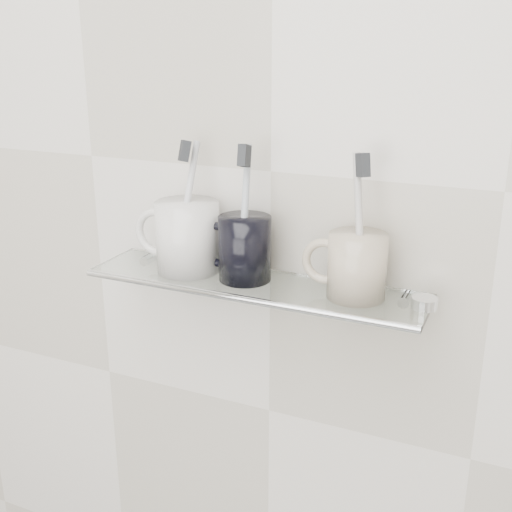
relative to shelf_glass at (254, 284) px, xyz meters
The scene contains 18 objects.
wall_back 0.17m from the shelf_glass, 90.00° to the left, with size 2.50×2.50×0.00m, color silver.
shelf_glass is the anchor object (origin of this frame).
shelf_rail 0.06m from the shelf_glass, 90.00° to the right, with size 0.01×0.01×0.50m, color silver.
bracket_left 0.22m from the shelf_glass, 167.38° to the left, with size 0.02×0.02×0.03m, color silver.
bracket_right 0.22m from the shelf_glass, 12.62° to the left, with size 0.02×0.02×0.03m, color silver.
mug_left 0.12m from the shelf_glass, behind, with size 0.09×0.09×0.11m, color white.
mug_left_handle 0.17m from the shelf_glass, behind, with size 0.08×0.08×0.01m, color white.
toothbrush_left 0.15m from the shelf_glass, behind, with size 0.01×0.01×0.19m, color silver.
bristles_left 0.22m from the shelf_glass, behind, with size 0.01×0.02×0.03m, color #25272A.
mug_center 0.05m from the shelf_glass, 162.56° to the left, with size 0.08×0.08×0.09m, color black.
mug_center_handle 0.08m from the shelf_glass, behind, with size 0.07×0.07×0.01m, color black.
toothbrush_center 0.11m from the shelf_glass, 162.56° to the left, with size 0.01×0.01×0.19m, color #A3B2BC.
bristles_center 0.19m from the shelf_glass, 162.56° to the left, with size 0.01×0.02×0.03m, color #25272A.
mug_right 0.16m from the shelf_glass, ahead, with size 0.08×0.08×0.09m, color beige.
mug_right_handle 0.12m from the shelf_glass, ahead, with size 0.07×0.07×0.01m, color beige.
toothbrush_right 0.18m from the shelf_glass, ahead, with size 0.01×0.01×0.19m, color #BFB4A6.
bristles_right 0.24m from the shelf_glass, ahead, with size 0.01×0.02×0.03m, color #25272A.
chrome_cap 0.24m from the shelf_glass, ahead, with size 0.03×0.03×0.01m, color silver.
Camera 1 is at (0.35, 0.25, 1.43)m, focal length 45.00 mm.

